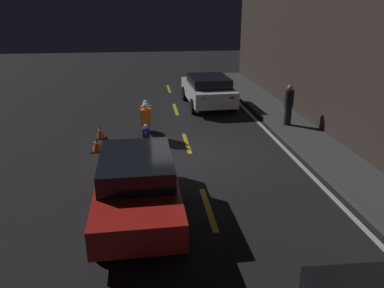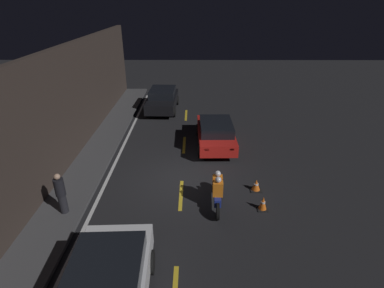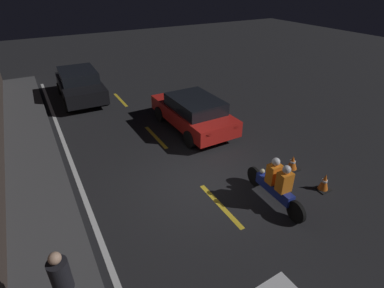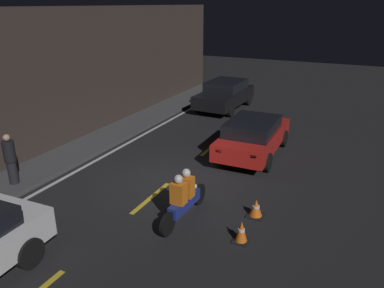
{
  "view_description": "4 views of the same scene",
  "coord_description": "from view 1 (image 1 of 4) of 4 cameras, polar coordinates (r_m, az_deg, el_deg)",
  "views": [
    {
      "loc": [
        11.14,
        -1.37,
        4.54
      ],
      "look_at": [
        2.13,
        -0.21,
        1.14
      ],
      "focal_mm": 35.0,
      "sensor_mm": 36.0,
      "label": 1
    },
    {
      "loc": [
        -10.72,
        -0.47,
        6.94
      ],
      "look_at": [
        1.51,
        -0.42,
        1.01
      ],
      "focal_mm": 28.0,
      "sensor_mm": 36.0,
      "label": 2
    },
    {
      "loc": [
        -6.1,
        3.74,
        5.55
      ],
      "look_at": [
        1.24,
        -0.35,
        0.73
      ],
      "focal_mm": 28.0,
      "sensor_mm": 36.0,
      "label": 3
    },
    {
      "loc": [
        -9.06,
        -5.21,
        5.25
      ],
      "look_at": [
        0.64,
        -0.52,
        1.18
      ],
      "focal_mm": 35.0,
      "sensor_mm": 36.0,
      "label": 4
    }
  ],
  "objects": [
    {
      "name": "ground_plane",
      "position": [
        12.1,
        -0.28,
        -1.49
      ],
      "size": [
        56.0,
        56.0,
        0.0
      ],
      "primitive_type": "plane",
      "color": "black"
    },
    {
      "name": "raised_curb",
      "position": [
        13.27,
        18.41,
        -0.27
      ],
      "size": [
        28.0,
        1.68,
        0.13
      ],
      "color": "#424244",
      "rests_on": "ground"
    },
    {
      "name": "building_front",
      "position": [
        13.11,
        23.62,
        10.24
      ],
      "size": [
        28.0,
        0.3,
        5.15
      ],
      "color": "#382D28",
      "rests_on": "ground"
    },
    {
      "name": "lane_dash_a",
      "position": [
        21.66,
        -3.57,
        8.41
      ],
      "size": [
        2.0,
        0.14,
        0.01
      ],
      "color": "gold",
      "rests_on": "ground"
    },
    {
      "name": "lane_dash_b",
      "position": [
        17.3,
        -2.53,
        5.31
      ],
      "size": [
        2.0,
        0.14,
        0.01
      ],
      "color": "gold",
      "rests_on": "ground"
    },
    {
      "name": "lane_dash_c",
      "position": [
        13.03,
        -0.82,
        0.16
      ],
      "size": [
        2.0,
        0.14,
        0.01
      ],
      "color": "gold",
      "rests_on": "ground"
    },
    {
      "name": "lane_dash_d",
      "position": [
        8.99,
        2.51,
        -9.8
      ],
      "size": [
        2.0,
        0.14,
        0.01
      ],
      "color": "gold",
      "rests_on": "ground"
    },
    {
      "name": "lane_solid_kerb",
      "position": [
        12.86,
        13.99,
        -0.75
      ],
      "size": [
        25.2,
        0.14,
        0.01
      ],
      "color": "silver",
      "rests_on": "ground"
    },
    {
      "name": "sedan_white",
      "position": [
        17.74,
        2.43,
        8.29
      ],
      "size": [
        4.25,
        2.16,
        1.43
      ],
      "rotation": [
        0.0,
        0.0,
        3.18
      ],
      "color": "silver",
      "rests_on": "ground"
    },
    {
      "name": "taxi_red",
      "position": [
        8.58,
        -8.37,
        -5.97
      ],
      "size": [
        4.17,
        1.97,
        1.37
      ],
      "rotation": [
        0.0,
        0.0,
        0.02
      ],
      "color": "red",
      "rests_on": "ground"
    },
    {
      "name": "motorcycle",
      "position": [
        13.33,
        -6.98,
        3.36
      ],
      "size": [
        2.29,
        0.38,
        1.37
      ],
      "rotation": [
        0.0,
        0.0,
        -0.03
      ],
      "color": "black",
      "rests_on": "ground"
    },
    {
      "name": "traffic_cone_near",
      "position": [
        13.8,
        -13.8,
        1.87
      ],
      "size": [
        0.37,
        0.37,
        0.54
      ],
      "color": "black",
      "rests_on": "ground"
    },
    {
      "name": "traffic_cone_mid",
      "position": [
        12.65,
        -14.26,
        -0.02
      ],
      "size": [
        0.44,
        0.44,
        0.48
      ],
      "color": "black",
      "rests_on": "ground"
    },
    {
      "name": "pedestrian",
      "position": [
        14.87,
        14.52,
        5.8
      ],
      "size": [
        0.34,
        0.34,
        1.57
      ],
      "color": "black",
      "rests_on": "raised_curb"
    }
  ]
}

